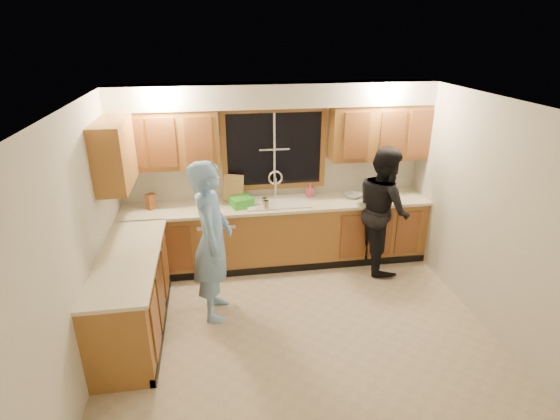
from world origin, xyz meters
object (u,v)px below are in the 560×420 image
at_px(dish_crate, 241,202).
at_px(soap_bottle, 310,190).
at_px(stove, 123,327).
at_px(knife_block, 151,201).
at_px(sink, 278,207).
at_px(woman, 383,209).
at_px(dishwasher, 217,241).
at_px(man, 212,241).
at_px(bowl, 353,195).

distance_m(dish_crate, soap_bottle, 1.02).
height_order(stove, knife_block, knife_block).
height_order(knife_block, dish_crate, knife_block).
height_order(sink, woman, woman).
distance_m(woman, knife_block, 3.11).
distance_m(sink, stove, 2.60).
relative_size(dishwasher, man, 0.44).
xyz_separation_m(dish_crate, bowl, (1.59, 0.09, -0.03)).
xyz_separation_m(sink, soap_bottle, (0.49, 0.18, 0.15)).
xyz_separation_m(woman, knife_block, (-3.08, 0.38, 0.16)).
bearing_deg(sink, dish_crate, -174.98).
distance_m(stove, man, 1.27).
xyz_separation_m(sink, stove, (-1.80, -1.82, -0.41)).
bearing_deg(sink, man, -129.93).
relative_size(man, soap_bottle, 10.03).
relative_size(stove, knife_block, 4.35).
xyz_separation_m(stove, dish_crate, (1.30, 1.78, 0.53)).
bearing_deg(dishwasher, dish_crate, -4.72).
bearing_deg(sink, woman, -13.00).
height_order(sink, knife_block, sink).
xyz_separation_m(dishwasher, knife_block, (-0.83, 0.07, 0.61)).
height_order(sink, man, man).
height_order(sink, bowl, sink).
xyz_separation_m(soap_bottle, bowl, (0.59, -0.14, -0.06)).
bearing_deg(man, bowl, -55.61).
xyz_separation_m(woman, bowl, (-0.31, 0.37, 0.08)).
relative_size(sink, man, 0.46).
distance_m(dishwasher, man, 1.19).
xyz_separation_m(sink, woman, (1.40, -0.32, 0.00)).
distance_m(man, bowl, 2.28).
xyz_separation_m(dish_crate, soap_bottle, (0.99, 0.23, 0.03)).
xyz_separation_m(man, dish_crate, (0.40, 1.03, 0.05)).
bearing_deg(dishwasher, woman, -7.81).
distance_m(stove, knife_block, 1.97).
relative_size(stove, woman, 0.52).
bearing_deg(soap_bottle, bowl, -13.42).
relative_size(sink, dishwasher, 1.05).
xyz_separation_m(sink, dishwasher, (-0.85, -0.01, -0.45)).
height_order(dishwasher, woman, woman).
distance_m(knife_block, soap_bottle, 2.18).
bearing_deg(soap_bottle, woman, -29.25).
relative_size(woman, knife_block, 8.39).
relative_size(woman, dish_crate, 6.39).
height_order(stove, bowl, bowl).
bearing_deg(dish_crate, sink, 5.02).
xyz_separation_m(knife_block, bowl, (2.77, -0.01, -0.07)).
bearing_deg(sink, stove, -134.61).
bearing_deg(woman, bowl, 38.19).
bearing_deg(stove, bowl, 32.90).
distance_m(man, soap_bottle, 1.88).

